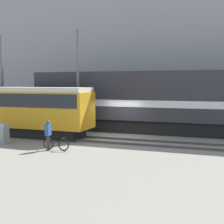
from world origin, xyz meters
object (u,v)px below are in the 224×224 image
streetcar (26,108)px  person (48,132)px  utility_pole_center (78,82)px  freight_locomotive (155,101)px  bicycle (56,144)px  signal_box (2,134)px  utility_pole_left (2,82)px

streetcar → person: bearing=-42.4°
streetcar → utility_pole_center: utility_pole_center is taller
freight_locomotive → person: freight_locomotive is taller
streetcar → person: streetcar is taller
streetcar → bicycle: bearing=-38.6°
person → signal_box: person is taller
utility_pole_left → signal_box: utility_pole_left is taller
utility_pole_center → streetcar: bearing=-142.7°
person → utility_pole_center: (-0.99, 5.92, 2.76)m
streetcar → utility_pole_center: (2.99, 2.28, 1.84)m
person → utility_pole_center: utility_pole_center is taller
freight_locomotive → utility_pole_left: size_ratio=2.48×
utility_pole_center → bicycle: bearing=-76.5°
freight_locomotive → streetcar: (-8.29, -4.56, -0.45)m
bicycle → person: (-0.39, -0.15, 0.70)m
freight_locomotive → utility_pole_left: bearing=-169.3°
streetcar → bicycle: 5.83m
person → streetcar: bearing=137.6°
freight_locomotive → streetcar: size_ratio=1.97×
signal_box → streetcar: bearing=94.8°
freight_locomotive → bicycle: 9.19m
person → utility_pole_left: utility_pole_left is taller
utility_pole_center → freight_locomotive: bearing=23.3°
bicycle → streetcar: bearing=141.4°
person → utility_pole_left: size_ratio=0.22×
freight_locomotive → utility_pole_left: (-12.06, -2.28, 1.38)m
utility_pole_left → utility_pole_center: utility_pole_center is taller
bicycle → utility_pole_left: (-8.15, 5.77, 3.46)m
streetcar → person: 5.47m
signal_box → bicycle: bearing=-8.3°
bicycle → person: bearing=-159.3°
streetcar → signal_box: bearing=-85.2°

